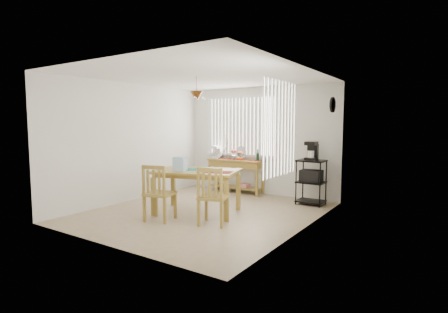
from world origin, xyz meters
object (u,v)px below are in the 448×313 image
Objects in this scene: wire_cart at (311,178)px; chair_right at (213,197)px; sideboard at (236,168)px; chair_left at (159,193)px; dining_table at (197,175)px; cart_items at (312,151)px.

wire_cart is 0.95× the size of chair_right.
chair_right is at bearing -66.21° from sideboard.
dining_table is at bearing 75.79° from chair_left.
wire_cart is 0.54× the size of dining_table.
chair_left is (-1.80, -2.73, -0.64)m from cart_items.
wire_cart is at bearing 49.79° from dining_table.
cart_items reaches higher than chair_right.
wire_cart is 2.56m from chair_right.
cart_items is at bearing 90.00° from wire_cart.
cart_items is (2.02, -0.21, 0.51)m from sideboard.
wire_cart is at bearing -90.00° from cart_items.
chair_right is at bearing -109.54° from wire_cart.
cart_items is at bearing 70.54° from chair_right.
chair_left is at bearing -104.21° from dining_table.
sideboard is at bearing 173.65° from wire_cart.
chair_left is (0.21, -2.94, -0.12)m from sideboard.
sideboard is 1.45× the size of chair_left.
sideboard is 1.54× the size of wire_cart.
chair_left is at bearing -161.93° from chair_right.
sideboard is 2.09m from cart_items.
chair_right reaches higher than dining_table.
dining_table is 0.94m from chair_right.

